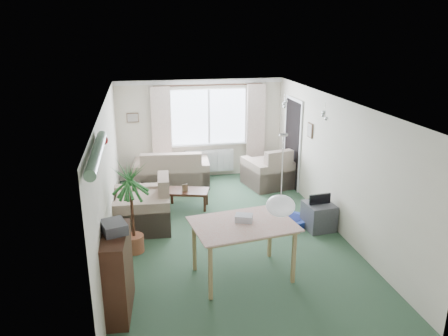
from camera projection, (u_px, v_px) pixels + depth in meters
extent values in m
plane|color=#2B4832|center=(227.00, 233.00, 7.94)|extent=(6.50, 6.50, 0.00)
cube|color=white|center=(209.00, 117.00, 10.52)|extent=(1.80, 0.03, 1.30)
cube|color=black|center=(209.00, 85.00, 10.21)|extent=(2.60, 0.03, 0.03)
cube|color=beige|center=(161.00, 129.00, 10.29)|extent=(0.45, 0.08, 2.00)
cube|color=beige|center=(256.00, 125.00, 10.71)|extent=(0.45, 0.08, 2.00)
cube|color=white|center=(209.00, 161.00, 10.83)|extent=(1.20, 0.10, 0.55)
cube|color=black|center=(293.00, 144.00, 10.05)|extent=(0.03, 0.95, 2.00)
sphere|color=white|center=(281.00, 206.00, 5.37)|extent=(0.36, 0.36, 0.36)
cylinder|color=#196626|center=(97.00, 153.00, 4.74)|extent=(1.60, 1.60, 0.12)
sphere|color=silver|center=(285.00, 101.00, 8.33)|extent=(0.20, 0.20, 0.20)
sphere|color=silver|center=(325.00, 112.00, 7.26)|extent=(0.20, 0.20, 0.20)
cube|color=brown|center=(133.00, 118.00, 10.18)|extent=(0.28, 0.03, 0.22)
cube|color=brown|center=(310.00, 130.00, 8.94)|extent=(0.03, 0.24, 0.30)
cube|color=beige|center=(172.00, 167.00, 10.23)|extent=(1.80, 1.06, 0.87)
cube|color=beige|center=(270.00, 166.00, 10.19)|extent=(1.24, 1.20, 0.94)
cube|color=tan|center=(141.00, 202.00, 8.05)|extent=(1.09, 1.14, 0.98)
cube|color=black|center=(188.00, 199.00, 9.01)|extent=(0.93, 0.67, 0.38)
cube|color=brown|center=(185.00, 188.00, 8.86)|extent=(0.12, 0.05, 0.16)
cube|color=black|center=(117.00, 273.00, 5.61)|extent=(0.38, 0.94, 1.12)
cube|color=#404045|center=(114.00, 227.00, 5.46)|extent=(0.37, 0.42, 0.14)
cylinder|color=#216021|center=(132.00, 208.00, 7.05)|extent=(0.81, 0.81, 1.58)
cube|color=tan|center=(243.00, 251.00, 6.45)|extent=(1.48, 1.09, 0.85)
cube|color=silver|center=(244.00, 219.00, 6.37)|extent=(0.30, 0.26, 0.12)
cube|color=#333338|center=(319.00, 216.00, 8.05)|extent=(0.54, 0.58, 0.49)
cylinder|color=#1F4F90|center=(291.00, 220.00, 8.31)|extent=(0.76, 0.76, 0.12)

